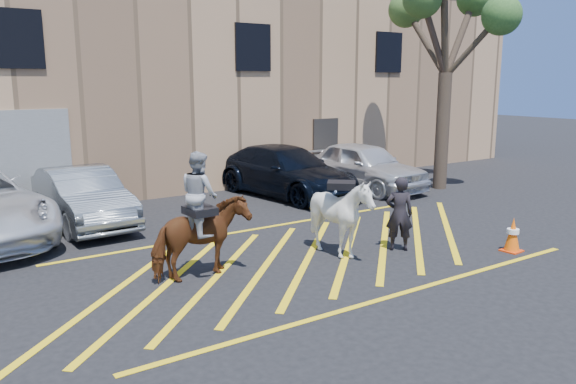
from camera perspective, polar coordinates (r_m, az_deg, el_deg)
ground at (r=11.80m, az=1.26°, el=-6.27°), size 90.00×90.00×0.00m
car_silver_sedan at (r=14.80m, az=-20.16°, el=-0.49°), size 1.69×4.40×1.43m
car_blue_suv at (r=17.50m, az=-0.21°, el=2.12°), size 2.86×5.54×1.54m
car_white_suv at (r=18.68m, az=7.71°, el=2.65°), size 2.09×4.69×1.57m
handler at (r=12.07m, az=11.24°, el=-2.19°), size 0.69×0.65×1.58m
warehouse at (r=22.15m, az=-17.21°, el=11.04°), size 32.42×10.20×7.30m
hatching_zone at (r=11.57m, az=2.12°, el=-6.61°), size 12.60×5.12×0.01m
mounted_bay at (r=10.25m, az=-8.89°, el=-3.64°), size 1.81×0.91×2.34m
saddled_white at (r=11.47m, az=5.39°, el=-2.46°), size 2.01×2.03×1.67m
traffic_cone at (r=12.76m, az=21.86°, el=-4.04°), size 0.41×0.41×0.73m
tree at (r=19.29m, az=16.00°, el=17.23°), size 3.99×4.37×7.31m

